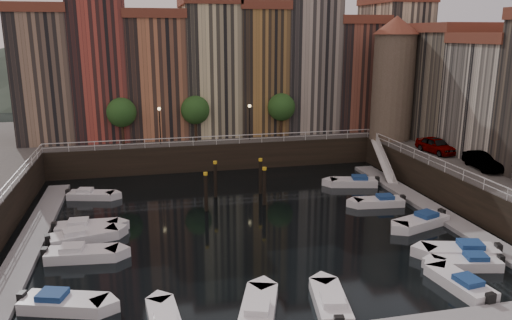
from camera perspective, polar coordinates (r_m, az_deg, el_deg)
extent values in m
plane|color=black|center=(40.91, -1.14, -7.10)|extent=(200.00, 200.00, 0.00)
cube|color=black|center=(65.18, -5.80, 2.33)|extent=(80.00, 20.00, 3.00)
cube|color=gray|center=(40.11, -24.39, -8.63)|extent=(2.00, 28.00, 0.35)
cube|color=gray|center=(45.89, 19.44, -5.30)|extent=(2.00, 28.00, 0.35)
cone|color=#2D382D|center=(149.21, -21.79, 10.25)|extent=(80.00, 80.00, 14.00)
cone|color=#2D382D|center=(147.98, -8.09, 11.86)|extent=(100.00, 100.00, 18.00)
cone|color=#2D382D|center=(155.09, 5.18, 10.94)|extent=(70.00, 70.00, 12.00)
cube|color=#886C57|center=(61.88, -22.67, 8.64)|extent=(6.00, 10.00, 14.00)
cube|color=brown|center=(61.74, -23.35, 15.57)|extent=(6.30, 10.30, 1.00)
cube|color=#A43F33|center=(61.10, -17.23, 9.98)|extent=(5.80, 10.00, 16.00)
cube|color=#B36C49|center=(61.06, -11.32, 9.16)|extent=(6.50, 10.00, 13.50)
cube|color=brown|center=(60.87, -11.66, 15.97)|extent=(6.80, 10.30, 1.00)
cube|color=beige|center=(61.51, -5.34, 10.11)|extent=(6.20, 10.00, 15.00)
cube|color=brown|center=(61.45, -5.52, 17.57)|extent=(6.50, 10.30, 1.00)
cube|color=#A0743A|center=(62.57, 0.11, 10.01)|extent=(5.60, 10.00, 14.50)
cube|color=brown|center=(62.48, 0.11, 17.11)|extent=(5.90, 10.30, 1.00)
cube|color=#A99A8C|center=(64.12, 5.44, 10.94)|extent=(6.40, 10.00, 16.50)
cube|color=brown|center=(66.43, 10.56, 9.37)|extent=(6.00, 10.00, 13.00)
cube|color=brown|center=(66.23, 10.84, 15.41)|extent=(6.30, 10.30, 1.00)
cube|color=beige|center=(68.90, 15.23, 10.33)|extent=(5.90, 10.00, 15.50)
cube|color=brown|center=(68.90, 15.70, 17.18)|extent=(6.20, 10.30, 1.00)
cube|color=#6C6352|center=(60.29, 21.98, 7.63)|extent=(9.00, 8.00, 12.00)
cube|color=brown|center=(60.00, 22.57, 13.79)|extent=(9.30, 8.30, 1.00)
cube|color=beige|center=(54.00, 26.71, 5.95)|extent=(9.00, 8.00, 11.00)
cylinder|color=#6B5B4C|center=(59.04, 15.35, 8.03)|extent=(4.60, 4.60, 12.00)
cone|color=brown|center=(58.75, 15.80, 14.63)|extent=(5.20, 5.20, 2.00)
cylinder|color=black|center=(56.59, -14.97, 2.88)|extent=(0.30, 0.30, 2.40)
sphere|color=#1E4719|center=(56.18, -15.13, 5.28)|extent=(3.20, 3.20, 3.20)
cylinder|color=black|center=(56.83, -6.88, 3.31)|extent=(0.30, 0.30, 2.40)
sphere|color=#1E4719|center=(56.42, -6.96, 5.70)|extent=(3.20, 3.20, 3.20)
cylinder|color=black|center=(58.67, 2.89, 3.74)|extent=(0.30, 0.30, 2.40)
sphere|color=#1E4719|center=(58.28, 2.92, 6.06)|extent=(3.20, 3.20, 3.20)
cylinder|color=black|center=(55.44, -10.92, 3.72)|extent=(0.12, 0.12, 4.00)
sphere|color=#FFD88C|center=(55.11, -11.02, 5.76)|extent=(0.36, 0.36, 0.36)
cylinder|color=black|center=(56.63, -0.74, 4.20)|extent=(0.12, 0.12, 4.00)
sphere|color=#FFD88C|center=(56.31, -0.74, 6.20)|extent=(0.36, 0.36, 0.36)
cube|color=white|center=(54.97, -4.55, 2.73)|extent=(36.00, 0.08, 0.08)
cube|color=white|center=(55.06, -4.55, 2.27)|extent=(36.00, 0.06, 0.06)
cube|color=white|center=(45.81, 21.74, -0.61)|extent=(0.08, 34.00, 0.08)
cube|color=white|center=(45.92, 21.69, -1.15)|extent=(0.06, 34.00, 0.06)
cube|color=white|center=(55.01, 14.36, -0.02)|extent=(2.78, 8.26, 2.81)
cube|color=white|center=(54.89, 14.39, 0.49)|extent=(1.93, 8.32, 3.65)
cylinder|color=black|center=(43.07, -5.73, -3.94)|extent=(0.32, 0.32, 3.60)
cylinder|color=yellow|center=(42.53, -5.79, -1.57)|extent=(0.36, 0.36, 0.25)
cylinder|color=black|center=(46.65, -4.65, -2.48)|extent=(0.32, 0.32, 3.60)
cylinder|color=yellow|center=(46.15, -4.70, -0.28)|extent=(0.36, 0.36, 0.25)
cylinder|color=black|center=(44.42, 0.97, -3.30)|extent=(0.32, 0.32, 3.60)
cylinder|color=yellow|center=(43.90, 0.98, -1.00)|extent=(0.36, 0.36, 0.25)
cylinder|color=black|center=(47.48, 0.51, -2.13)|extent=(0.32, 0.32, 3.60)
cylinder|color=yellow|center=(46.99, 0.52, 0.03)|extent=(0.36, 0.36, 0.25)
cube|color=silver|center=(30.73, -21.06, -15.13)|extent=(4.95, 3.12, 0.79)
cube|color=navy|center=(30.78, -22.23, -14.20)|extent=(1.79, 1.65, 0.53)
cube|color=black|center=(31.69, -25.16, -14.09)|extent=(0.51, 0.61, 0.74)
cube|color=silver|center=(36.44, -19.22, -10.19)|extent=(4.82, 2.26, 0.79)
cube|color=silver|center=(36.40, -20.27, -9.49)|extent=(1.60, 1.41, 0.53)
cube|color=black|center=(36.94, -23.00, -9.76)|extent=(0.42, 0.56, 0.74)
cube|color=silver|center=(39.33, -19.07, -8.33)|extent=(5.03, 2.92, 0.81)
cube|color=silver|center=(39.09, -20.07, -7.79)|extent=(1.77, 1.62, 0.54)
cube|color=black|center=(39.05, -22.72, -8.41)|extent=(0.50, 0.61, 0.75)
cube|color=silver|center=(41.04, -18.71, -7.36)|extent=(4.64, 1.90, 0.78)
cube|color=silver|center=(40.97, -19.64, -6.77)|extent=(1.49, 1.29, 0.52)
cube|color=black|center=(41.36, -22.06, -7.11)|extent=(0.38, 0.53, 0.73)
cube|color=silver|center=(48.93, -18.31, -3.87)|extent=(4.42, 2.59, 0.71)
cube|color=silver|center=(49.00, -18.97, -3.38)|extent=(1.56, 1.42, 0.47)
cube|color=black|center=(49.63, -20.69, -3.53)|extent=(0.44, 0.54, 0.66)
cube|color=silver|center=(36.09, 22.90, -10.84)|extent=(4.51, 2.54, 0.72)
cube|color=navy|center=(36.14, 23.83, -10.14)|extent=(1.57, 1.43, 0.48)
cube|color=black|center=(36.90, 26.17, -10.22)|extent=(0.44, 0.55, 0.68)
cube|color=silver|center=(37.51, 22.27, -9.73)|extent=(5.21, 3.07, 0.83)
cube|color=navy|center=(37.56, 23.30, -8.98)|extent=(1.84, 1.68, 0.56)
cube|color=black|center=(38.36, 25.93, -9.14)|extent=(0.52, 0.64, 0.78)
cube|color=silver|center=(42.01, 18.29, -6.80)|extent=(5.09, 3.27, 0.81)
cube|color=navy|center=(42.32, 18.91, -6.00)|extent=(1.85, 1.71, 0.54)
cube|color=black|center=(43.77, 20.44, -5.76)|extent=(0.53, 0.63, 0.76)
cube|color=silver|center=(45.89, 13.82, -4.73)|extent=(4.44, 2.09, 0.73)
cube|color=navy|center=(45.96, 14.54, -4.17)|extent=(1.48, 1.31, 0.49)
cube|color=black|center=(46.64, 16.43, -4.28)|extent=(0.39, 0.52, 0.68)
cube|color=silver|center=(51.24, 11.05, -2.55)|extent=(4.87, 2.78, 0.78)
cube|color=navy|center=(51.22, 11.76, -2.05)|extent=(1.71, 1.55, 0.52)
cube|color=black|center=(51.65, 13.68, -2.26)|extent=(0.47, 0.59, 0.73)
cube|color=silver|center=(27.22, -10.28, -17.49)|extent=(1.22, 1.38, 0.46)
cube|color=silver|center=(28.31, 0.29, -16.76)|extent=(3.23, 5.02, 0.80)
cube|color=silver|center=(27.52, 0.15, -16.59)|extent=(1.69, 1.82, 0.53)
cube|color=silver|center=(29.26, 8.47, -15.85)|extent=(2.53, 4.75, 0.77)
cube|color=silver|center=(28.51, 8.74, -15.66)|extent=(1.47, 1.63, 0.51)
cube|color=silver|center=(33.22, 22.26, -12.96)|extent=(2.28, 4.69, 0.77)
cube|color=navy|center=(32.62, 23.06, -12.66)|extent=(1.40, 1.57, 0.51)
cube|color=black|center=(31.63, 25.21, -14.18)|extent=(0.55, 0.42, 0.72)
imported|color=gray|center=(53.79, 19.87, 1.50)|extent=(2.57, 4.95, 1.61)
imported|color=gray|center=(48.96, 24.57, -0.19)|extent=(2.18, 4.87, 1.55)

